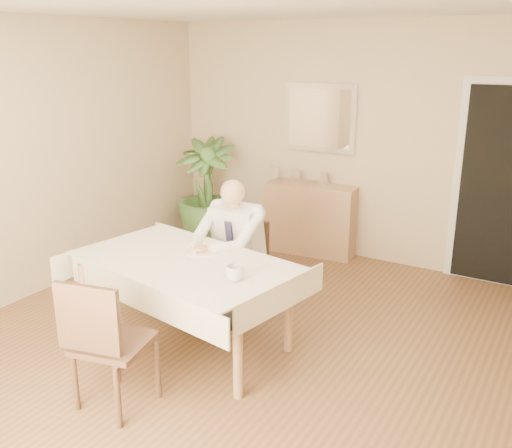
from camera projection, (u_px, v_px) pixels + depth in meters
The scene contains 17 objects.
room at pixel (232, 191), 4.21m from camera, with size 5.00×5.02×2.60m.
doorway at pixel (503, 188), 5.56m from camera, with size 0.96×0.07×2.10m.
mirror at pixel (320, 118), 6.37m from camera, with size 0.86×0.04×0.76m.
dining_table at pixel (185, 270), 4.40m from camera, with size 1.88×1.30×0.75m.
chair_far at pixel (245, 260), 5.18m from camera, with size 0.43×0.43×0.83m.
chair_near at pixel (104, 338), 3.66m from camera, with size 0.53×0.53×0.94m.
seated_man at pixel (227, 245), 4.88m from camera, with size 0.48×0.72×1.24m.
plate at pixel (202, 251), 4.53m from camera, with size 0.26×0.26×0.02m, color white.
food at pixel (202, 249), 4.53m from camera, with size 0.14×0.14×0.06m, color #956543.
knife at pixel (201, 253), 4.46m from camera, with size 0.01×0.01×0.13m, color silver.
fork at pixel (193, 251), 4.50m from camera, with size 0.01×0.01×0.13m, color silver.
coffee_mug at pixel (235, 273), 3.99m from camera, with size 0.13×0.13×0.10m, color white.
sideboard at pixel (311, 219), 6.59m from camera, with size 1.02×0.35×0.82m, color #A47A52.
photo_frame_left at pixel (275, 173), 6.73m from camera, with size 0.10×0.02×0.14m, color silver.
photo_frame_center at pixel (296, 176), 6.57m from camera, with size 0.10×0.02×0.14m, color silver.
photo_frame_right at pixel (324, 178), 6.45m from camera, with size 0.10×0.02×0.14m, color silver.
potted_palm at pixel (206, 191), 6.89m from camera, with size 0.72×0.72×1.28m, color #345B26.
Camera 1 is at (2.25, -3.42, 2.33)m, focal length 40.00 mm.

